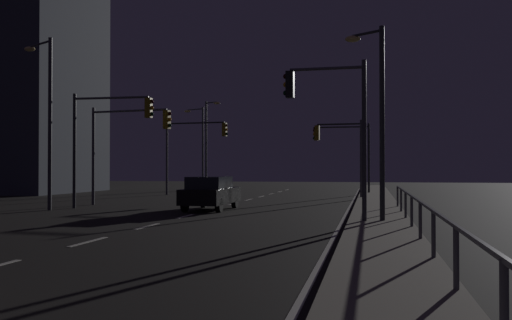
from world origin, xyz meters
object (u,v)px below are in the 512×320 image
at_px(traffic_light_far_left, 330,110).
at_px(street_lamp_mid_block, 376,104).
at_px(car, 211,192).
at_px(street_lamp_median, 46,107).
at_px(traffic_light_near_left, 108,127).
at_px(street_lamp_across_street, 200,140).
at_px(traffic_light_mid_left, 340,143).
at_px(traffic_light_far_center, 344,144).
at_px(street_lamp_corner, 208,137).
at_px(traffic_light_mid_right, 193,141).
at_px(traffic_light_near_right, 127,135).

xyz_separation_m(traffic_light_far_left, street_lamp_mid_block, (1.60, 0.41, 0.22)).
xyz_separation_m(car, street_lamp_median, (-7.60, -1.55, 4.01)).
bearing_deg(traffic_light_near_left, street_lamp_across_street, 96.14).
height_order(car, traffic_light_mid_left, traffic_light_mid_left).
bearing_deg(street_lamp_mid_block, street_lamp_across_street, 118.72).
distance_m(car, traffic_light_far_center, 18.43).
distance_m(traffic_light_mid_left, street_lamp_corner, 18.50).
xyz_separation_m(traffic_light_mid_right, street_lamp_median, (-2.42, -14.78, 0.93)).
bearing_deg(traffic_light_mid_left, street_lamp_corner, 133.54).
bearing_deg(traffic_light_mid_right, street_lamp_mid_block, -55.16).
height_order(traffic_light_mid_right, traffic_light_near_left, traffic_light_near_left).
bearing_deg(street_lamp_mid_block, street_lamp_corner, 117.00).
bearing_deg(street_lamp_corner, traffic_light_far_left, -65.86).
relative_size(car, traffic_light_mid_left, 0.91).
bearing_deg(street_lamp_mid_block, traffic_light_mid_right, 124.84).
distance_m(traffic_light_mid_left, street_lamp_median, 17.92).
distance_m(street_lamp_across_street, street_lamp_median, 24.10).
height_order(traffic_light_mid_right, traffic_light_mid_left, traffic_light_mid_right).
distance_m(traffic_light_mid_right, traffic_light_far_center, 11.35).
xyz_separation_m(traffic_light_mid_left, street_lamp_across_street, (-13.01, 11.87, 0.92)).
bearing_deg(traffic_light_mid_right, traffic_light_far_left, -59.23).
distance_m(traffic_light_far_left, street_lamp_median, 14.16).
relative_size(traffic_light_mid_left, street_lamp_median, 0.60).
relative_size(traffic_light_mid_right, street_lamp_median, 0.68).
bearing_deg(street_lamp_mid_block, traffic_light_near_left, 159.14).
bearing_deg(traffic_light_mid_left, street_lamp_mid_block, -82.30).
height_order(traffic_light_mid_right, street_lamp_mid_block, street_lamp_mid_block).
bearing_deg(traffic_light_near_left, street_lamp_mid_block, -20.86).
relative_size(street_lamp_corner, street_lamp_median, 1.00).
distance_m(traffic_light_near_left, street_lamp_corner, 24.42).
relative_size(car, street_lamp_corner, 0.54).
relative_size(street_lamp_corner, street_lamp_across_street, 1.10).
distance_m(traffic_light_far_left, traffic_light_near_left, 12.27).
distance_m(traffic_light_far_center, street_lamp_across_street, 13.97).
xyz_separation_m(traffic_light_far_center, traffic_light_mid_left, (0.05, -6.69, -0.26)).
xyz_separation_m(traffic_light_near_left, street_lamp_corner, (-2.16, 24.31, 0.82)).
bearing_deg(car, traffic_light_mid_left, 62.98).
xyz_separation_m(traffic_light_far_left, traffic_light_mid_right, (-11.15, 18.73, -0.13)).
bearing_deg(traffic_light_near_left, street_lamp_corner, 95.07).
relative_size(traffic_light_near_right, street_lamp_median, 0.65).
relative_size(car, street_lamp_mid_block, 0.65).
xyz_separation_m(car, traffic_light_mid_right, (-5.18, 13.24, 3.08)).
height_order(traffic_light_far_center, street_lamp_median, street_lamp_median).
distance_m(traffic_light_near_right, street_lamp_median, 4.44).
distance_m(traffic_light_far_center, traffic_light_mid_left, 6.70).
xyz_separation_m(traffic_light_far_left, street_lamp_across_street, (-13.54, 28.04, 0.44)).
height_order(traffic_light_far_left, street_lamp_across_street, street_lamp_across_street).
xyz_separation_m(traffic_light_near_right, street_lamp_median, (-2.48, -3.52, 1.11)).
relative_size(traffic_light_near_right, traffic_light_near_left, 0.93).
bearing_deg(street_lamp_corner, street_lamp_mid_block, -63.00).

